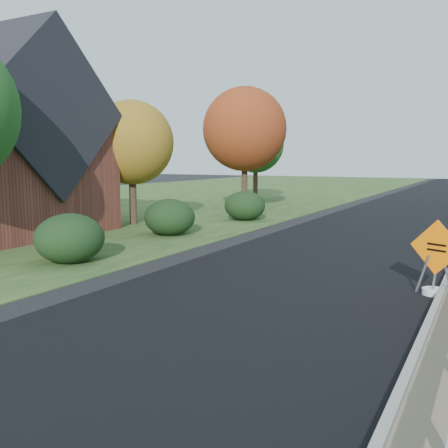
% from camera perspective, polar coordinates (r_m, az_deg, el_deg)
% --- Properties ---
extents(grass_verge_near, '(30.00, 120.00, 0.03)m').
position_cam_1_polar(grass_verge_near, '(36.25, -13.47, 2.31)').
color(grass_verge_near, '#25441D').
rests_on(grass_verge_near, ground).
extents(milled_overlay, '(7.20, 120.00, 0.01)m').
position_cam_1_polar(milled_overlay, '(27.39, 18.70, 0.50)').
color(milled_overlay, black).
rests_on(milled_overlay, ground).
extents(hedge_south, '(2.09, 2.09, 1.52)m').
position_cam_1_polar(hedge_south, '(15.75, -17.24, -1.55)').
color(hedge_south, black).
rests_on(hedge_south, ground).
extents(hedge_mid, '(2.09, 2.09, 1.52)m').
position_cam_1_polar(hedge_mid, '(20.62, -6.23, 0.80)').
color(hedge_mid, black).
rests_on(hedge_mid, ground).
extents(hedge_north, '(2.09, 2.09, 1.52)m').
position_cam_1_polar(hedge_north, '(25.53, 2.40, 2.11)').
color(hedge_north, black).
rests_on(hedge_north, ground).
extents(tree_near_yellow, '(3.96, 3.96, 5.88)m').
position_cam_1_polar(tree_near_yellow, '(24.20, -10.50, 9.11)').
color(tree_near_yellow, '#473523').
rests_on(tree_near_yellow, ground).
extents(tree_near_red, '(4.95, 4.95, 7.35)m').
position_cam_1_polar(tree_near_red, '(29.94, 2.38, 10.76)').
color(tree_near_red, '#473523').
rests_on(tree_near_red, ground).
extents(tree_near_back, '(4.29, 4.29, 6.37)m').
position_cam_1_polar(tree_near_back, '(38.41, 3.64, 9.04)').
color(tree_near_back, '#473523').
rests_on(tree_near_back, ground).
extents(caution_sign, '(1.20, 0.53, 1.76)m').
position_cam_1_polar(caution_sign, '(12.53, 22.96, -5.52)').
color(caution_sign, white).
rests_on(caution_sign, ground).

